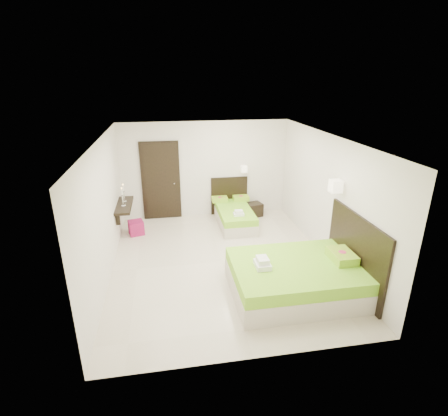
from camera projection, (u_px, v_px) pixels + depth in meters
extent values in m
plane|color=beige|center=(222.00, 262.00, 7.40)|extent=(5.50, 5.50, 0.00)
cube|color=beige|center=(235.00, 220.00, 9.20)|extent=(0.85, 1.71, 0.27)
cube|color=#6FBD1E|center=(235.00, 212.00, 9.13)|extent=(0.84, 1.69, 0.17)
cube|color=black|center=(229.00, 196.00, 9.82)|extent=(1.02, 0.05, 1.07)
cube|color=#90C423|center=(220.00, 199.00, 9.62)|extent=(0.43, 0.29, 0.12)
cylinder|color=#CE305B|center=(220.00, 197.00, 9.59)|extent=(0.10, 0.10, 0.00)
cube|color=#90C423|center=(241.00, 198.00, 9.71)|extent=(0.43, 0.29, 0.12)
cylinder|color=#CE305B|center=(241.00, 196.00, 9.69)|extent=(0.10, 0.10, 0.00)
cube|color=white|center=(239.00, 214.00, 8.65)|extent=(0.26, 0.19, 0.07)
cube|color=white|center=(239.00, 212.00, 8.63)|extent=(0.19, 0.14, 0.07)
cube|color=beige|center=(244.00, 169.00, 9.46)|extent=(0.15, 0.15, 0.17)
cylinder|color=#2D2116|center=(243.00, 168.00, 9.54)|extent=(0.03, 0.16, 0.03)
cube|color=beige|center=(295.00, 284.00, 6.29)|extent=(2.26, 1.70, 0.36)
cube|color=#6FBD1E|center=(296.00, 269.00, 6.19)|extent=(2.24, 1.68, 0.23)
cube|color=black|center=(355.00, 253.00, 6.28)|extent=(0.05, 1.92, 1.42)
cube|color=#90C423|center=(342.00, 256.00, 6.25)|extent=(0.38, 0.57, 0.16)
cylinder|color=#CE305B|center=(342.00, 252.00, 6.23)|extent=(0.14, 0.14, 0.00)
cube|color=white|center=(262.00, 265.00, 6.03)|extent=(0.25, 0.34, 0.09)
cube|color=white|center=(263.00, 260.00, 6.00)|extent=(0.19, 0.25, 0.09)
cube|color=beige|center=(336.00, 186.00, 6.54)|extent=(0.20, 0.20, 0.23)
cylinder|color=#2D2116|center=(340.00, 186.00, 6.55)|extent=(0.16, 0.03, 0.03)
cube|color=black|center=(254.00, 209.00, 9.78)|extent=(0.49, 0.46, 0.37)
cube|color=maroon|center=(136.00, 228.00, 8.64)|extent=(0.42, 0.42, 0.34)
cube|color=black|center=(161.00, 181.00, 9.33)|extent=(1.02, 0.06, 2.14)
cube|color=black|center=(161.00, 182.00, 9.30)|extent=(0.88, 0.04, 2.06)
cylinder|color=silver|center=(174.00, 183.00, 9.34)|extent=(0.03, 0.10, 0.03)
cube|color=black|center=(124.00, 205.00, 8.25)|extent=(0.35, 1.20, 0.06)
cube|color=black|center=(118.00, 219.00, 7.88)|extent=(0.10, 0.04, 0.30)
cube|color=black|center=(122.00, 205.00, 8.70)|extent=(0.10, 0.04, 0.30)
cylinder|color=silver|center=(123.00, 206.00, 8.10)|extent=(0.10, 0.10, 0.02)
cylinder|color=silver|center=(123.00, 201.00, 8.06)|extent=(0.02, 0.02, 0.22)
cone|color=silver|center=(122.00, 196.00, 8.01)|extent=(0.07, 0.07, 0.04)
cylinder|color=white|center=(122.00, 192.00, 7.98)|extent=(0.02, 0.02, 0.15)
sphere|color=#FFB23F|center=(121.00, 188.00, 7.95)|extent=(0.02, 0.02, 0.02)
cylinder|color=silver|center=(125.00, 202.00, 8.38)|extent=(0.10, 0.10, 0.02)
cylinder|color=silver|center=(124.00, 197.00, 8.34)|extent=(0.02, 0.02, 0.22)
cone|color=silver|center=(124.00, 192.00, 8.29)|extent=(0.07, 0.07, 0.04)
cylinder|color=white|center=(123.00, 188.00, 8.26)|extent=(0.02, 0.02, 0.15)
sphere|color=#FFB23F|center=(123.00, 184.00, 8.23)|extent=(0.02, 0.02, 0.02)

